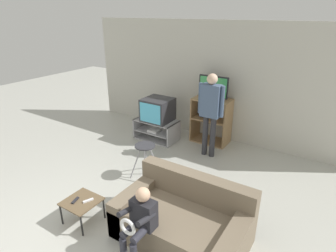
# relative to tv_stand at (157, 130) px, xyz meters

# --- Properties ---
(ground_plane) EXTENTS (18.00, 18.00, 0.00)m
(ground_plane) POSITION_rel_tv_stand_xyz_m (0.93, -3.33, -0.23)
(ground_plane) COLOR #B7B7AD
(wall_back) EXTENTS (6.40, 0.06, 2.60)m
(wall_back) POSITION_rel_tv_stand_xyz_m (0.93, 0.86, 1.07)
(wall_back) COLOR beige
(wall_back) RESTS_ON ground_plane
(tv_stand) EXTENTS (0.96, 0.55, 0.46)m
(tv_stand) POSITION_rel_tv_stand_xyz_m (0.00, 0.00, 0.00)
(tv_stand) COLOR #A8A8AD
(tv_stand) RESTS_ON ground_plane
(television_main) EXTENTS (0.62, 0.60, 0.51)m
(television_main) POSITION_rel_tv_stand_xyz_m (0.03, 0.02, 0.49)
(television_main) COLOR #2D2D33
(television_main) RESTS_ON tv_stand
(media_shelf) EXTENTS (0.82, 0.49, 1.01)m
(media_shelf) POSITION_rel_tv_stand_xyz_m (1.10, 0.54, 0.29)
(media_shelf) COLOR #9E7A51
(media_shelf) RESTS_ON ground_plane
(television_flat) EXTENTS (0.65, 0.20, 0.50)m
(television_flat) POSITION_rel_tv_stand_xyz_m (1.11, 0.54, 1.02)
(television_flat) COLOR black
(television_flat) RESTS_ON media_shelf
(folding_stool) EXTENTS (0.40, 0.44, 0.62)m
(folding_stool) POSITION_rel_tv_stand_xyz_m (0.74, -1.41, 0.28)
(folding_stool) COLOR #99999E
(folding_stool) RESTS_ON ground_plane
(snack_table) EXTENTS (0.46, 0.46, 0.34)m
(snack_table) POSITION_rel_tv_stand_xyz_m (0.71, -2.83, 0.08)
(snack_table) COLOR brown
(snack_table) RESTS_ON ground_plane
(remote_control_black) EXTENTS (0.08, 0.15, 0.02)m
(remote_control_black) POSITION_rel_tv_stand_xyz_m (0.64, -2.87, 0.13)
(remote_control_black) COLOR #232328
(remote_control_black) RESTS_ON snack_table
(remote_control_white) EXTENTS (0.09, 0.15, 0.02)m
(remote_control_white) POSITION_rel_tv_stand_xyz_m (0.79, -2.78, 0.13)
(remote_control_white) COLOR silver
(remote_control_white) RESTS_ON snack_table
(couch) EXTENTS (1.65, 0.97, 0.78)m
(couch) POSITION_rel_tv_stand_xyz_m (2.04, -2.33, 0.04)
(couch) COLOR #756651
(couch) RESTS_ON ground_plane
(person_standing_adult) EXTENTS (0.53, 0.21, 1.69)m
(person_standing_adult) POSITION_rel_tv_stand_xyz_m (1.35, -0.09, 0.81)
(person_standing_adult) COLOR #2D2D33
(person_standing_adult) RESTS_ON ground_plane
(person_seated_child) EXTENTS (0.33, 0.43, 0.93)m
(person_seated_child) POSITION_rel_tv_stand_xyz_m (1.77, -2.88, 0.33)
(person_seated_child) COLOR #2D2D38
(person_seated_child) RESTS_ON ground_plane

